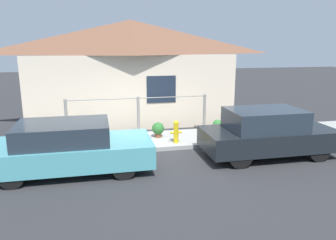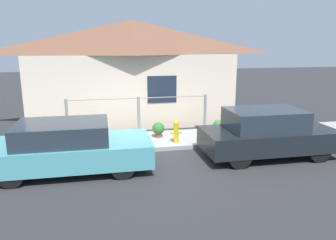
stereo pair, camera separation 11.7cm
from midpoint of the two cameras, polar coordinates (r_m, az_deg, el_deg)
ground_plane at (r=9.96m, az=-4.18°, el=-5.65°), size 60.00×60.00×0.00m
sidewalk at (r=10.82m, az=-4.89°, el=-3.73°), size 24.00×1.88×0.13m
house at (r=12.98m, az=-6.71°, el=13.24°), size 8.24×2.23×4.08m
fence at (r=11.38m, az=-5.48°, el=1.14°), size 4.90×0.10×1.29m
car_left at (r=8.71m, az=-17.23°, el=-4.56°), size 4.09×1.79×1.29m
car_right at (r=9.82m, az=16.54°, el=-2.20°), size 3.80×1.66×1.40m
fire_hydrant at (r=10.32m, az=1.09°, el=-1.96°), size 0.37×0.17×0.73m
potted_plant_near_hydrant at (r=10.95m, az=-2.05°, el=-1.58°), size 0.41×0.41×0.51m
potted_plant_by_fence at (r=11.02m, az=-13.67°, el=-2.00°), size 0.34×0.34×0.46m
potted_plant_corner at (r=11.71m, az=8.32°, el=-0.99°), size 0.33×0.33×0.46m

